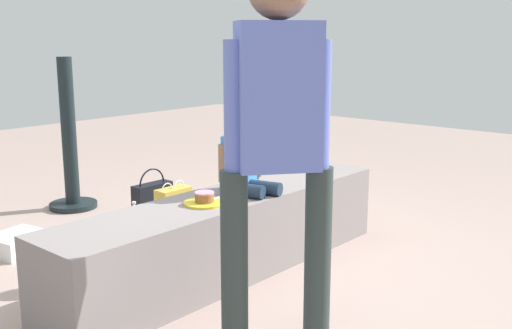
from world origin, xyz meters
name	(u,v)px	position (x,y,z in m)	size (l,w,h in m)	color
ground_plane	(228,272)	(0.00, 0.00, 0.00)	(12.00, 12.00, 0.00)	#AA9087
concrete_ledge	(228,234)	(0.00, 0.00, 0.22)	(2.23, 0.46, 0.45)	gray
child_seated	(242,155)	(0.12, -0.01, 0.66)	(0.29, 0.34, 0.48)	#1D2E41
adult_standing	(278,121)	(-0.44, -0.71, 0.97)	(0.40, 0.36, 1.61)	#2C3836
cake_plate	(205,200)	(-0.20, -0.03, 0.47)	(0.22, 0.22, 0.07)	yellow
gift_bag	(174,210)	(0.27, 0.77, 0.15)	(0.24, 0.12, 0.35)	gold
railing_post	(70,152)	(0.15, 1.81, 0.44)	(0.36, 0.36, 1.15)	black
water_bottle_near_gift	(134,216)	(0.16, 1.05, 0.08)	(0.06, 0.06, 0.19)	silver
party_cup_red	(86,260)	(-0.49, 0.66, 0.05)	(0.08, 0.08, 0.10)	red
cake_box_white	(18,243)	(-0.62, 1.20, 0.06)	(0.32, 0.28, 0.12)	white
handbag_black_leather	(153,199)	(0.42, 1.17, 0.13)	(0.31, 0.11, 0.36)	black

